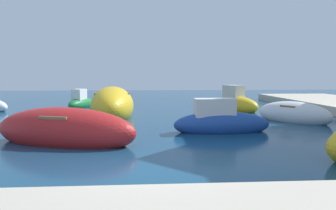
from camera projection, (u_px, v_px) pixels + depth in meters
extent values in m
plane|color=navy|center=(152.00, 177.00, 7.37)|extent=(80.00, 80.00, 0.00)
ellipsoid|color=#B21E1E|center=(65.00, 131.00, 10.89)|extent=(5.23, 3.28, 1.52)
cube|color=brown|center=(64.00, 115.00, 10.85)|extent=(1.39, 1.61, 0.08)
ellipsoid|color=#1E479E|center=(222.00, 125.00, 13.07)|extent=(3.83, 1.27, 1.04)
cube|color=white|center=(214.00, 108.00, 12.98)|extent=(1.59, 0.76, 0.71)
ellipsoid|color=gold|center=(112.00, 105.00, 18.12)|extent=(2.55, 5.76, 2.05)
cube|color=brown|center=(112.00, 93.00, 18.06)|extent=(1.87, 1.22, 0.08)
ellipsoid|color=white|center=(293.00, 114.00, 16.00)|extent=(3.28, 3.88, 1.23)
cube|color=brown|center=(293.00, 106.00, 15.97)|extent=(1.33, 1.24, 0.08)
ellipsoid|color=#197233|center=(81.00, 104.00, 22.81)|extent=(1.82, 3.21, 0.87)
cube|color=white|center=(79.00, 95.00, 22.51)|extent=(0.91, 1.17, 0.75)
ellipsoid|color=gold|center=(236.00, 105.00, 20.67)|extent=(2.76, 3.58, 1.16)
cube|color=beige|center=(234.00, 92.00, 20.82)|extent=(1.29, 1.43, 0.90)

